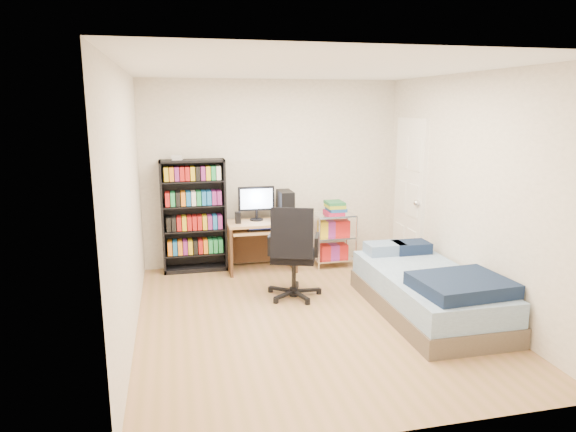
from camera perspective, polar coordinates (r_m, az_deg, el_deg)
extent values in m
cube|color=#AB7C55|center=(5.47, 2.47, -11.31)|extent=(3.50, 4.00, 0.04)
cube|color=white|center=(5.03, 2.74, 16.29)|extent=(3.50, 4.00, 0.04)
cube|color=white|center=(7.04, -1.78, 4.77)|extent=(3.50, 0.04, 2.50)
cube|color=white|center=(3.25, 12.13, -4.36)|extent=(3.50, 0.04, 2.50)
cube|color=white|center=(4.94, -17.63, 1.00)|extent=(0.04, 4.00, 2.50)
cube|color=white|center=(5.82, 19.67, 2.48)|extent=(0.04, 4.00, 2.50)
cube|color=black|center=(6.83, -10.39, -0.01)|extent=(0.83, 0.28, 1.48)
cube|color=black|center=(6.95, -10.23, -4.11)|extent=(0.78, 0.26, 0.02)
cube|color=red|center=(6.91, -10.26, -3.29)|extent=(0.72, 0.22, 0.18)
cube|color=black|center=(6.87, -10.34, -1.52)|extent=(0.78, 0.26, 0.02)
cube|color=blue|center=(6.83, -10.37, -0.67)|extent=(0.72, 0.22, 0.18)
cube|color=black|center=(6.80, -10.44, 1.13)|extent=(0.78, 0.26, 0.02)
cube|color=gold|center=(6.77, -10.47, 2.00)|extent=(0.72, 0.22, 0.18)
cube|color=black|center=(6.75, -10.54, 3.83)|extent=(0.78, 0.26, 0.02)
cube|color=#20974E|center=(6.72, -10.58, 4.72)|extent=(0.72, 0.22, 0.18)
cube|color=silver|center=(6.70, -12.23, 6.36)|extent=(0.13, 0.12, 0.06)
cube|color=tan|center=(6.76, -3.01, -0.76)|extent=(0.89, 0.49, 0.04)
cube|color=#31231B|center=(6.78, -6.53, -3.67)|extent=(0.04, 0.49, 0.63)
cube|color=#31231B|center=(6.92, 0.50, -3.27)|extent=(0.04, 0.49, 0.63)
cube|color=#31231B|center=(7.05, -3.30, -2.85)|extent=(0.85, 0.03, 0.58)
cube|color=tan|center=(6.71, -2.90, -1.63)|extent=(0.80, 0.40, 0.02)
cube|color=black|center=(6.69, -2.87, -1.48)|extent=(0.39, 0.13, 0.02)
cube|color=black|center=(6.78, -3.55, 1.95)|extent=(0.48, 0.04, 0.32)
cube|color=silver|center=(6.76, -3.51, 1.92)|extent=(0.43, 0.01, 0.27)
cube|color=black|center=(6.82, -0.31, 1.20)|extent=(0.18, 0.37, 0.39)
cube|color=black|center=(6.65, -5.59, -0.19)|extent=(0.07, 0.07, 0.15)
cube|color=black|center=(6.68, -1.62, -0.09)|extent=(0.07, 0.07, 0.15)
cylinder|color=black|center=(5.92, 0.65, -6.40)|extent=(0.05, 0.05, 0.38)
cube|color=black|center=(5.86, 0.66, -4.45)|extent=(0.61, 0.61, 0.08)
cube|color=black|center=(5.56, 0.44, -1.93)|extent=(0.48, 0.29, 0.56)
cube|color=black|center=(5.85, -1.89, -3.05)|extent=(0.14, 0.30, 0.22)
cube|color=black|center=(5.80, 3.23, -3.19)|extent=(0.14, 0.30, 0.22)
cylinder|color=silver|center=(6.79, 3.47, -3.19)|extent=(0.02, 0.02, 0.72)
cylinder|color=silver|center=(6.96, 7.63, -2.89)|extent=(0.02, 0.02, 0.72)
cylinder|color=silver|center=(7.13, 2.58, -2.42)|extent=(0.02, 0.02, 0.72)
cylinder|color=silver|center=(7.29, 6.56, -2.15)|extent=(0.02, 0.02, 0.72)
cube|color=silver|center=(7.11, 5.03, -4.67)|extent=(0.54, 0.38, 0.02)
cube|color=silver|center=(7.02, 5.08, -2.25)|extent=(0.54, 0.38, 0.02)
cube|color=silver|center=(6.95, 5.13, 0.15)|extent=(0.54, 0.38, 0.02)
cube|color=#A1173C|center=(6.94, 5.14, 0.90)|extent=(0.23, 0.29, 0.17)
cube|color=brown|center=(5.71, 15.14, -9.40)|extent=(0.99, 1.98, 0.20)
cube|color=#91B5D8|center=(5.64, 15.26, -7.33)|extent=(0.95, 1.95, 0.24)
cube|color=#121F39|center=(5.16, 18.71, -7.29)|extent=(0.89, 0.75, 0.14)
cube|color=#8BA8C5|center=(6.20, 10.71, -3.55)|extent=(0.45, 0.30, 0.13)
cube|color=#121F39|center=(6.32, 13.52, -3.38)|extent=(0.42, 0.30, 0.13)
cube|color=#3F2514|center=(5.55, 15.58, -6.26)|extent=(0.28, 0.22, 0.02)
cube|color=white|center=(7.00, 13.33, 2.32)|extent=(0.05, 0.80, 2.00)
sphere|color=silver|center=(6.70, 14.08, 1.42)|extent=(0.08, 0.08, 0.08)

